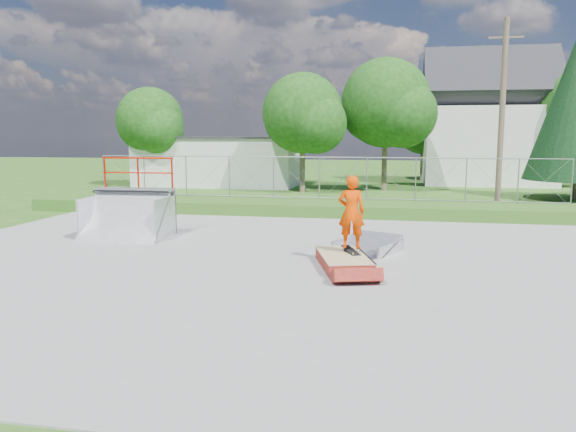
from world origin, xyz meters
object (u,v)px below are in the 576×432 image
quarter_pipe (126,199)px  flat_bank_ramp (367,245)px  skater (351,215)px  grind_box (343,261)px

quarter_pipe → flat_bank_ramp: size_ratio=1.62×
quarter_pipe → skater: size_ratio=1.39×
skater → flat_bank_ramp: bearing=-102.7°
grind_box → skater: (0.15, 0.27, 1.11)m
grind_box → quarter_pipe: size_ratio=0.98×
quarter_pipe → flat_bank_ramp: 7.59m
flat_bank_ramp → skater: bearing=-76.5°
quarter_pipe → flat_bank_ramp: quarter_pipe is taller
flat_bank_ramp → skater: (-0.33, -1.60, 1.05)m
grind_box → quarter_pipe: bearing=143.6°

